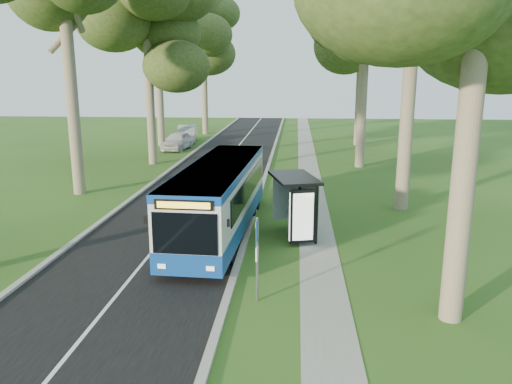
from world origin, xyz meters
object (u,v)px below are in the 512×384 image
litter_bin (286,195)px  car_white (177,141)px  bus (220,198)px  car_silver (187,134)px  bus_shelter (297,196)px  bus_stop_sign (257,250)px

litter_bin → car_white: car_white is taller
bus → car_white: bus is taller
car_silver → bus_shelter: bearing=-77.2°
bus_stop_sign → litter_bin: bearing=91.3°
litter_bin → car_white: bearing=118.6°
bus → car_white: bearing=110.1°
bus_stop_sign → car_white: (-9.75, 30.75, -0.84)m
bus → car_white: size_ratio=2.44×
litter_bin → car_white: size_ratio=0.22×
bus → litter_bin: bus is taller
bus → bus_shelter: size_ratio=3.46×
bus → litter_bin: (2.76, 5.09, -1.04)m
bus → litter_bin: bearing=64.1°
bus → car_silver: (-7.88, 29.37, -0.74)m
bus → bus_stop_sign: (2.13, -6.59, 0.06)m
bus_stop_sign → car_silver: 37.33m
bus_stop_sign → car_white: size_ratio=0.56×
bus → litter_bin: size_ratio=10.87×
bus_stop_sign → bus: bearing=112.3°
bus_stop_sign → bus_shelter: (1.20, 6.07, 0.19)m
bus_shelter → bus_stop_sign: bearing=-116.4°
bus_stop_sign → car_white: bus_stop_sign is taller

